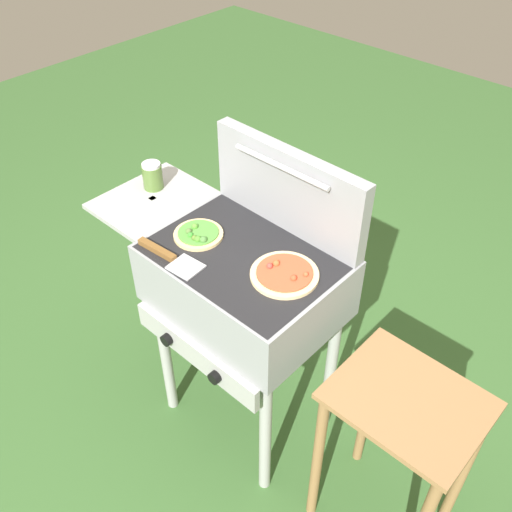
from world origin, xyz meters
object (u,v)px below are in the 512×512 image
Objects in this scene: pizza_pepperoni at (284,274)px; prep_table at (398,437)px; pizza_veggie at (198,234)px; spatula at (169,257)px; grill at (242,284)px; sauce_jar at (152,176)px.

prep_table is (0.49, -0.01, -0.39)m from pizza_pepperoni.
pizza_veggie is 0.93m from prep_table.
spatula is 0.36× the size of prep_table.
grill is 5.60× the size of pizza_veggie.
spatula is 0.93m from prep_table.
pizza_veggie is at bearing 95.50° from spatula.
pizza_pepperoni is 0.70m from sauce_jar.
pizza_veggie reaches higher than spatula.
sauce_jar reaches higher than pizza_veggie.
sauce_jar is at bearing 165.12° from pizza_veggie.
grill is at bearing 12.33° from pizza_veggie.
pizza_pepperoni reaches higher than prep_table.
sauce_jar reaches higher than grill.
pizza_pepperoni is at bearing 29.91° from spatula.
spatula is at bearing -167.35° from prep_table.
grill is 0.24m from pizza_pepperoni.
sauce_jar is (-0.35, 0.09, 0.04)m from pizza_veggie.
grill is 0.28m from spatula.
spatula is (-0.34, -0.19, -0.00)m from pizza_pepperoni.
prep_table is (0.83, 0.19, -0.39)m from spatula.
pizza_pepperoni is 0.35m from pizza_veggie.
pizza_pepperoni is 0.84× the size of spatula.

